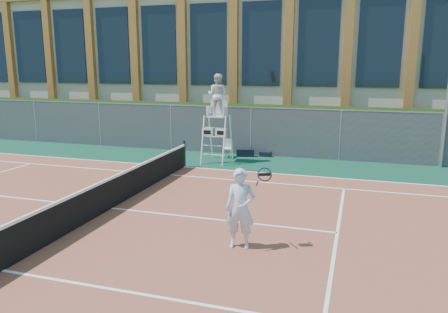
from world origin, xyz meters
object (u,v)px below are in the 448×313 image
(steel_pole, at_px, (446,110))
(tennis_player, at_px, (240,208))
(umpire_chair, at_px, (217,97))
(plastic_chair, at_px, (227,147))

(steel_pole, bearing_deg, tennis_player, -119.31)
(umpire_chair, height_order, tennis_player, umpire_chair)
(plastic_chair, distance_m, tennis_player, 10.09)
(steel_pole, distance_m, plastic_chair, 9.17)
(umpire_chair, bearing_deg, plastic_chair, 81.47)
(plastic_chair, height_order, tennis_player, tennis_player)
(umpire_chair, xyz_separation_m, plastic_chair, (0.14, 0.96, -2.29))
(steel_pole, height_order, tennis_player, steel_pole)
(steel_pole, bearing_deg, plastic_chair, -175.63)
(umpire_chair, distance_m, tennis_player, 9.40)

